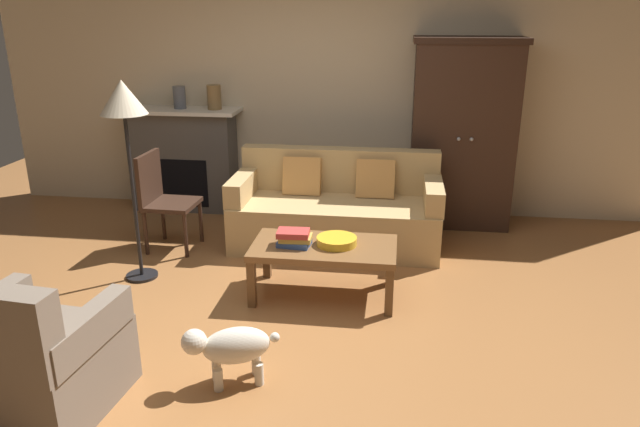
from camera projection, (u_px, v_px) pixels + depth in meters
ground_plane at (285, 316)px, 4.29m from camera, size 9.60×9.60×0.00m
back_wall at (328, 81)px, 6.22m from camera, size 7.20×0.10×2.80m
fireplace at (185, 159)px, 6.45m from camera, size 1.26×0.48×1.12m
armoire at (462, 134)px, 5.88m from camera, size 1.06×0.57×1.87m
couch at (337, 211)px, 5.54m from camera, size 1.92×0.85×0.86m
coffee_table at (324, 252)px, 4.50m from camera, size 1.10×0.60×0.42m
fruit_bowl at (337, 241)px, 4.48m from camera, size 0.31×0.31×0.06m
book_stack at (294, 238)px, 4.45m from camera, size 0.26×0.19×0.12m
mantel_vase_slate at (179, 97)px, 6.22m from camera, size 0.13×0.13×0.23m
mantel_vase_bronze at (214, 97)px, 6.17m from camera, size 0.15×0.15×0.25m
armchair_near_left at (33, 361)px, 3.19m from camera, size 0.84×0.84×0.88m
side_chair_wooden at (162, 195)px, 5.37m from camera, size 0.46×0.46×0.90m
floor_lamp at (124, 109)px, 4.46m from camera, size 0.36×0.36×1.62m
dog at (231, 347)px, 3.45m from camera, size 0.54×0.33×0.39m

